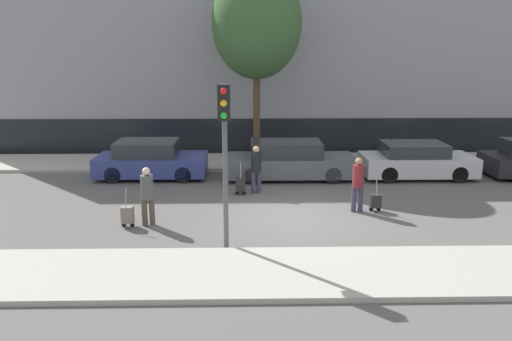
{
  "coord_description": "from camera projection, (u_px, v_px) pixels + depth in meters",
  "views": [
    {
      "loc": [
        -1.42,
        -13.54,
        4.69
      ],
      "look_at": [
        -1.1,
        1.8,
        0.95
      ],
      "focal_mm": 35.0,
      "sensor_mm": 36.0,
      "label": 1
    }
  ],
  "objects": [
    {
      "name": "sidewalk_far",
      "position": [
        279.0,
        162.0,
        21.08
      ],
      "size": [
        28.0,
        3.0,
        0.12
      ],
      "color": "#A39E93",
      "rests_on": "ground_plane"
    },
    {
      "name": "parked_car_0",
      "position": [
        151.0,
        160.0,
        18.63
      ],
      "size": [
        4.05,
        1.87,
        1.39
      ],
      "color": "navy",
      "rests_on": "ground_plane"
    },
    {
      "name": "trolley_left",
      "position": [
        128.0,
        215.0,
        13.45
      ],
      "size": [
        0.34,
        0.29,
        1.11
      ],
      "color": "slate",
      "rests_on": "ground_plane"
    },
    {
      "name": "traffic_light",
      "position": [
        225.0,
        135.0,
        11.3
      ],
      "size": [
        0.28,
        0.47,
        3.94
      ],
      "color": "#515154",
      "rests_on": "ground_plane"
    },
    {
      "name": "pedestrian_center",
      "position": [
        256.0,
        167.0,
        16.51
      ],
      "size": [
        0.34,
        0.34,
        1.59
      ],
      "rotation": [
        0.0,
        0.0,
        0.36
      ],
      "color": "#383347",
      "rests_on": "ground_plane"
    },
    {
      "name": "pedestrian_left",
      "position": [
        147.0,
        193.0,
        13.43
      ],
      "size": [
        0.35,
        0.34,
        1.63
      ],
      "rotation": [
        0.0,
        0.0,
        0.2
      ],
      "color": "#4C4233",
      "rests_on": "ground_plane"
    },
    {
      "name": "parked_car_2",
      "position": [
        416.0,
        161.0,
        18.64
      ],
      "size": [
        4.09,
        1.85,
        1.31
      ],
      "color": "#B7BABF",
      "rests_on": "ground_plane"
    },
    {
      "name": "pedestrian_right",
      "position": [
        358.0,
        181.0,
        14.59
      ],
      "size": [
        0.35,
        0.34,
        1.64
      ],
      "rotation": [
        0.0,
        0.0,
        3.19
      ],
      "color": "#383347",
      "rests_on": "ground_plane"
    },
    {
      "name": "parked_car_1",
      "position": [
        289.0,
        161.0,
        18.49
      ],
      "size": [
        4.69,
        1.81,
        1.4
      ],
      "color": "#4C5156",
      "rests_on": "ground_plane"
    },
    {
      "name": "building_facade",
      "position": [
        275.0,
        44.0,
        23.5
      ],
      "size": [
        28.0,
        3.01,
        9.86
      ],
      "color": "gray",
      "rests_on": "ground_plane"
    },
    {
      "name": "bare_tree_near_crossing",
      "position": [
        257.0,
        24.0,
        19.51
      ],
      "size": [
        3.54,
        3.54,
        7.72
      ],
      "color": "#4C3826",
      "rests_on": "sidewalk_far"
    },
    {
      "name": "trolley_right",
      "position": [
        375.0,
        201.0,
        14.77
      ],
      "size": [
        0.34,
        0.29,
        1.06
      ],
      "color": "#262628",
      "rests_on": "ground_plane"
    },
    {
      "name": "ground_plane",
      "position": [
        295.0,
        217.0,
        14.3
      ],
      "size": [
        80.0,
        80.0,
        0.0
      ],
      "primitive_type": "plane",
      "color": "#565451"
    },
    {
      "name": "sidewalk_near",
      "position": [
        313.0,
        272.0,
        10.64
      ],
      "size": [
        28.0,
        2.5,
        0.12
      ],
      "color": "#A39E93",
      "rests_on": "ground_plane"
    },
    {
      "name": "trolley_center",
      "position": [
        241.0,
        184.0,
        16.45
      ],
      "size": [
        0.34,
        0.29,
        1.12
      ],
      "color": "#262628",
      "rests_on": "ground_plane"
    },
    {
      "name": "parked_bicycle",
      "position": [
        391.0,
        151.0,
        21.18
      ],
      "size": [
        1.77,
        0.06,
        0.96
      ],
      "color": "black",
      "rests_on": "sidewalk_far"
    }
  ]
}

